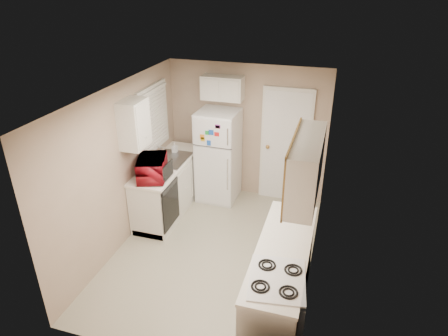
# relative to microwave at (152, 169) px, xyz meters

# --- Properties ---
(floor) EXTENTS (3.80, 3.80, 0.00)m
(floor) POSITION_rel_microwave_xyz_m (1.09, -0.34, -1.05)
(floor) COLOR #BEB89F
(floor) RESTS_ON ground
(ceiling) EXTENTS (3.80, 3.80, 0.00)m
(ceiling) POSITION_rel_microwave_xyz_m (1.09, -0.34, 1.35)
(ceiling) COLOR white
(ceiling) RESTS_ON floor
(wall_left) EXTENTS (3.80, 3.80, 0.00)m
(wall_left) POSITION_rel_microwave_xyz_m (-0.31, -0.34, 0.15)
(wall_left) COLOR tan
(wall_left) RESTS_ON floor
(wall_right) EXTENTS (3.80, 3.80, 0.00)m
(wall_right) POSITION_rel_microwave_xyz_m (2.49, -0.34, 0.15)
(wall_right) COLOR tan
(wall_right) RESTS_ON floor
(wall_back) EXTENTS (2.80, 2.80, 0.00)m
(wall_back) POSITION_rel_microwave_xyz_m (1.09, 1.56, 0.15)
(wall_back) COLOR tan
(wall_back) RESTS_ON floor
(wall_front) EXTENTS (2.80, 2.80, 0.00)m
(wall_front) POSITION_rel_microwave_xyz_m (1.09, -2.24, 0.15)
(wall_front) COLOR tan
(wall_front) RESTS_ON floor
(left_counter) EXTENTS (0.60, 1.80, 0.90)m
(left_counter) POSITION_rel_microwave_xyz_m (-0.01, 0.56, -0.60)
(left_counter) COLOR silver
(left_counter) RESTS_ON floor
(dishwasher) EXTENTS (0.03, 0.58, 0.72)m
(dishwasher) POSITION_rel_microwave_xyz_m (0.28, -0.04, -0.56)
(dishwasher) COLOR black
(dishwasher) RESTS_ON floor
(sink) EXTENTS (0.54, 0.74, 0.16)m
(sink) POSITION_rel_microwave_xyz_m (-0.01, 0.71, -0.19)
(sink) COLOR gray
(sink) RESTS_ON left_counter
(microwave) EXTENTS (0.68, 0.51, 0.40)m
(microwave) POSITION_rel_microwave_xyz_m (0.00, 0.00, 0.00)
(microwave) COLOR #9F0D19
(microwave) RESTS_ON left_counter
(soap_bottle) EXTENTS (0.09, 0.09, 0.19)m
(soap_bottle) POSITION_rel_microwave_xyz_m (-0.06, 0.99, -0.05)
(soap_bottle) COLOR white
(soap_bottle) RESTS_ON left_counter
(window_blinds) EXTENTS (0.10, 0.98, 1.08)m
(window_blinds) POSITION_rel_microwave_xyz_m (-0.27, 0.71, 0.55)
(window_blinds) COLOR silver
(window_blinds) RESTS_ON wall_left
(upper_cabinet_left) EXTENTS (0.30, 0.45, 0.70)m
(upper_cabinet_left) POSITION_rel_microwave_xyz_m (-0.16, -0.12, 0.75)
(upper_cabinet_left) COLOR silver
(upper_cabinet_left) RESTS_ON wall_left
(refrigerator) EXTENTS (0.70, 0.68, 1.65)m
(refrigerator) POSITION_rel_microwave_xyz_m (0.67, 1.21, -0.23)
(refrigerator) COLOR white
(refrigerator) RESTS_ON floor
(cabinet_over_fridge) EXTENTS (0.70, 0.30, 0.40)m
(cabinet_over_fridge) POSITION_rel_microwave_xyz_m (0.69, 1.41, 0.95)
(cabinet_over_fridge) COLOR silver
(cabinet_over_fridge) RESTS_ON wall_back
(interior_door) EXTENTS (0.86, 0.06, 2.08)m
(interior_door) POSITION_rel_microwave_xyz_m (1.79, 1.52, -0.03)
(interior_door) COLOR white
(interior_door) RESTS_ON floor
(right_counter) EXTENTS (0.60, 2.00, 0.90)m
(right_counter) POSITION_rel_microwave_xyz_m (2.19, -1.14, -0.60)
(right_counter) COLOR silver
(right_counter) RESTS_ON floor
(stove) EXTENTS (0.66, 0.77, 0.86)m
(stove) POSITION_rel_microwave_xyz_m (2.22, -1.69, -0.62)
(stove) COLOR white
(stove) RESTS_ON floor
(upper_cabinet_right) EXTENTS (0.30, 1.20, 0.70)m
(upper_cabinet_right) POSITION_rel_microwave_xyz_m (2.34, -0.84, 0.75)
(upper_cabinet_right) COLOR silver
(upper_cabinet_right) RESTS_ON wall_right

